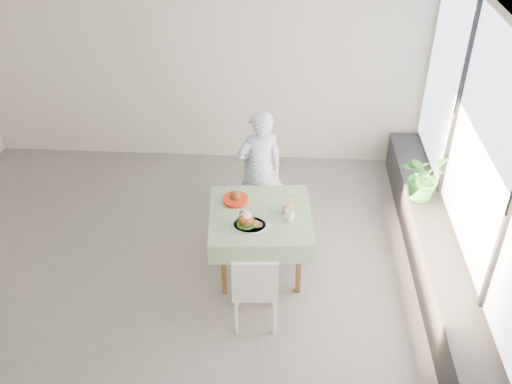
# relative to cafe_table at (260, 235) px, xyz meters

# --- Properties ---
(floor) EXTENTS (6.00, 6.00, 0.00)m
(floor) POSITION_rel_cafe_table_xyz_m (-0.95, -0.10, -0.46)
(floor) COLOR #65625F
(floor) RESTS_ON ground
(ceiling) EXTENTS (6.00, 6.00, 0.00)m
(ceiling) POSITION_rel_cafe_table_xyz_m (-0.95, -0.10, 2.34)
(ceiling) COLOR white
(ceiling) RESTS_ON ground
(wall_back) EXTENTS (6.00, 0.02, 2.80)m
(wall_back) POSITION_rel_cafe_table_xyz_m (-0.95, 2.40, 0.94)
(wall_back) COLOR beige
(wall_back) RESTS_ON ground
(wall_front) EXTENTS (6.00, 0.02, 2.80)m
(wall_front) POSITION_rel_cafe_table_xyz_m (-0.95, -2.60, 0.94)
(wall_front) COLOR beige
(wall_front) RESTS_ON ground
(wall_right) EXTENTS (0.02, 5.00, 2.80)m
(wall_right) POSITION_rel_cafe_table_xyz_m (2.05, -0.10, 0.94)
(wall_right) COLOR beige
(wall_right) RESTS_ON ground
(window_pane) EXTENTS (0.01, 4.80, 2.18)m
(window_pane) POSITION_rel_cafe_table_xyz_m (2.02, -0.10, 1.19)
(window_pane) COLOR #D1E0F9
(window_pane) RESTS_ON ground
(window_ledge) EXTENTS (0.40, 4.80, 0.50)m
(window_ledge) POSITION_rel_cafe_table_xyz_m (1.85, -0.10, -0.21)
(window_ledge) COLOR black
(window_ledge) RESTS_ON ground
(cafe_table) EXTENTS (1.12, 1.12, 0.74)m
(cafe_table) POSITION_rel_cafe_table_xyz_m (0.00, 0.00, 0.00)
(cafe_table) COLOR brown
(cafe_table) RESTS_ON ground
(chair_far) EXTENTS (0.58, 0.58, 0.92)m
(chair_far) POSITION_rel_cafe_table_xyz_m (0.03, 0.83, -0.18)
(chair_far) COLOR white
(chair_far) RESTS_ON ground
(chair_near) EXTENTS (0.45, 0.45, 0.89)m
(chair_near) POSITION_rel_cafe_table_xyz_m (-0.01, -0.77, -0.18)
(chair_near) COLOR white
(chair_near) RESTS_ON ground
(diner) EXTENTS (0.64, 0.54, 1.50)m
(diner) POSITION_rel_cafe_table_xyz_m (-0.06, 0.84, 0.29)
(diner) COLOR #86A3D6
(diner) RESTS_ON ground
(main_dish) EXTENTS (0.34, 0.34, 0.17)m
(main_dish) POSITION_rel_cafe_table_xyz_m (-0.12, -0.22, 0.34)
(main_dish) COLOR white
(main_dish) RESTS_ON cafe_table
(juice_cup_orange) EXTENTS (0.09, 0.09, 0.24)m
(juice_cup_orange) POSITION_rel_cafe_table_xyz_m (0.27, 0.04, 0.34)
(juice_cup_orange) COLOR white
(juice_cup_orange) RESTS_ON cafe_table
(juice_cup_lemonade) EXTENTS (0.10, 0.10, 0.28)m
(juice_cup_lemonade) POSITION_rel_cafe_table_xyz_m (0.30, -0.09, 0.35)
(juice_cup_lemonade) COLOR white
(juice_cup_lemonade) RESTS_ON cafe_table
(second_dish) EXTENTS (0.27, 0.27, 0.13)m
(second_dish) POSITION_rel_cafe_table_xyz_m (-0.28, 0.20, 0.32)
(second_dish) COLOR red
(second_dish) RESTS_ON cafe_table
(potted_plant) EXTENTS (0.67, 0.66, 0.56)m
(potted_plant) POSITION_rel_cafe_table_xyz_m (1.79, 0.77, 0.32)
(potted_plant) COLOR #2D862C
(potted_plant) RESTS_ON window_ledge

